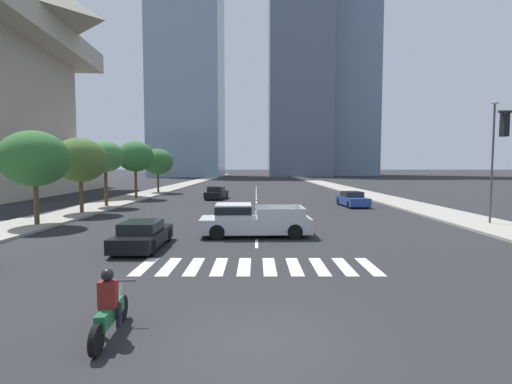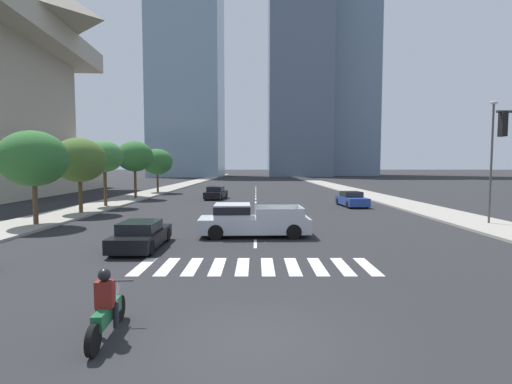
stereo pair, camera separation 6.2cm
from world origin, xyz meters
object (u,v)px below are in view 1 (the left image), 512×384
Objects in this scene: street_lamp_east at (492,153)px; street_tree_third at (105,157)px; pickup_truck at (250,220)px; motorcycle_trailing at (109,310)px; sedan_black_2 at (216,193)px; street_tree_nearest at (34,159)px; sedan_blue_1 at (352,200)px; street_tree_fifth at (157,162)px; sedan_black_0 at (142,236)px; street_tree_fourth at (135,156)px; street_tree_second at (80,160)px.

street_lamp_east is 1.30× the size of street_tree_third.
pickup_truck is 1.01× the size of street_tree_third.
motorcycle_trailing is 0.46× the size of sedan_black_2.
sedan_blue_1 is at bearing 27.37° from street_tree_nearest.
sedan_blue_1 is 0.61× the size of street_lamp_east.
street_tree_fifth is at bearing 90.00° from street_tree_third.
motorcycle_trailing is at bearing -167.68° from sedan_black_0.
sedan_black_2 is (-13.03, 7.56, 0.02)m from sedan_blue_1.
sedan_blue_1 is at bearing -37.10° from street_tree_fifth.
sedan_black_2 is 0.78× the size of street_tree_fourth.
street_tree_third reaches higher than street_tree_second.
street_tree_third reaches higher than sedan_black_2.
street_tree_fifth reaches higher than sedan_blue_1.
pickup_truck is 0.99× the size of street_tree_fifth.
street_tree_second is (-27.39, 5.33, -0.36)m from street_lamp_east.
motorcycle_trailing is 0.50× the size of sedan_blue_1.
motorcycle_trailing is at bearing -68.04° from street_tree_third.
street_tree_second reaches higher than street_tree_nearest.
street_tree_nearest is at bearing 53.63° from sedan_black_0.
motorcycle_trailing is 17.98m from street_tree_nearest.
street_lamp_east is 1.19× the size of street_tree_fourth.
pickup_truck is 0.78× the size of street_lamp_east.
pickup_truck is at bearing -163.81° from sedan_black_2.
pickup_truck is at bearing -166.43° from street_lamp_east.
motorcycle_trailing is 0.36× the size of street_tree_fourth.
street_lamp_east reaches higher than motorcycle_trailing.
pickup_truck is 33.58m from street_tree_fifth.
street_tree_fourth reaches higher than street_tree_second.
sedan_blue_1 is 24.78m from street_tree_nearest.
sedan_black_2 is 21.06m from street_tree_nearest.
sedan_black_0 is at bearing -42.56° from sedan_blue_1.
street_tree_nearest is at bearing -90.00° from street_tree_fourth.
pickup_truck is at bearing -46.46° from street_tree_third.
street_tree_third is (0.00, 10.39, 0.38)m from street_tree_nearest.
street_lamp_east reaches higher than street_tree_fifth.
street_tree_fifth is (-21.80, 16.48, 3.59)m from sedan_blue_1.
sedan_black_2 is 0.86× the size of street_tree_third.
sedan_black_0 is 0.77× the size of street_tree_nearest.
street_tree_fourth reaches higher than sedan_black_0.
sedan_black_2 reaches higher than sedan_blue_1.
street_tree_fifth is at bearing -69.42° from pickup_truck.
motorcycle_trailing is 43.60m from street_tree_fifth.
street_tree_fourth reaches higher than sedan_blue_1.
street_tree_third reaches higher than sedan_black_0.
street_tree_fourth is at bearing 90.00° from street_tree_nearest.
street_tree_second is (-0.00, 5.76, 0.01)m from street_tree_nearest.
street_tree_fourth reaches higher than street_tree_third.
street_lamp_east is (17.35, 14.94, 3.83)m from motorcycle_trailing.
street_tree_second is (-12.81, 8.85, 3.25)m from pickup_truck.
pickup_truck reaches higher than sedan_black_2.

